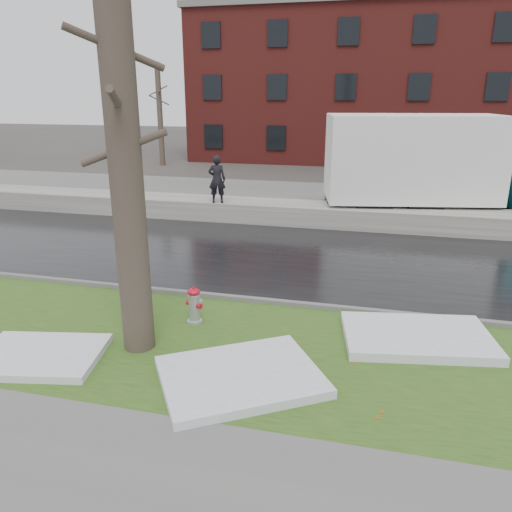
% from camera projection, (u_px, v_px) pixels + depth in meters
% --- Properties ---
extents(ground, '(120.00, 120.00, 0.00)m').
position_uv_depth(ground, '(256.00, 323.00, 10.63)').
color(ground, '#47423D').
rests_on(ground, ground).
extents(verge, '(60.00, 4.50, 0.04)m').
position_uv_depth(verge, '(241.00, 350.00, 9.47)').
color(verge, '#2B4818').
rests_on(verge, ground).
extents(sidewalk, '(60.00, 3.00, 0.05)m').
position_uv_depth(sidewalk, '(157.00, 498.00, 6.01)').
color(sidewalk, slate).
rests_on(sidewalk, ground).
extents(road, '(60.00, 7.00, 0.03)m').
position_uv_depth(road, '(293.00, 258.00, 14.77)').
color(road, black).
rests_on(road, ground).
extents(parking_lot, '(60.00, 9.00, 0.03)m').
position_uv_depth(parking_lot, '(326.00, 200.00, 22.61)').
color(parking_lot, slate).
rests_on(parking_lot, ground).
extents(curb, '(60.00, 0.15, 0.14)m').
position_uv_depth(curb, '(267.00, 302.00, 11.53)').
color(curb, slate).
rests_on(curb, ground).
extents(snowbank, '(60.00, 1.60, 0.75)m').
position_uv_depth(snowbank, '(313.00, 214.00, 18.53)').
color(snowbank, '#B1ADA2').
rests_on(snowbank, ground).
extents(brick_building, '(26.00, 12.00, 10.00)m').
position_uv_depth(brick_building, '(383.00, 88.00, 36.26)').
color(brick_building, maroon).
rests_on(brick_building, ground).
extents(bg_tree_left, '(1.40, 1.62, 6.50)m').
position_uv_depth(bg_tree_left, '(160.00, 114.00, 32.63)').
color(bg_tree_left, brown).
rests_on(bg_tree_left, ground).
extents(bg_tree_center, '(1.40, 1.62, 6.50)m').
position_uv_depth(bg_tree_center, '(263.00, 113.00, 34.94)').
color(bg_tree_center, brown).
rests_on(bg_tree_center, ground).
extents(fire_hydrant, '(0.40, 0.38, 0.81)m').
position_uv_depth(fire_hydrant, '(194.00, 304.00, 10.43)').
color(fire_hydrant, '#A8ABB1').
rests_on(fire_hydrant, verge).
extents(tree, '(1.49, 1.74, 7.29)m').
position_uv_depth(tree, '(124.00, 153.00, 8.44)').
color(tree, brown).
rests_on(tree, verge).
extents(box_truck, '(11.91, 4.55, 3.93)m').
position_uv_depth(box_truck, '(445.00, 166.00, 18.42)').
color(box_truck, black).
rests_on(box_truck, ground).
extents(worker, '(0.71, 0.54, 1.75)m').
position_uv_depth(worker, '(217.00, 179.00, 18.40)').
color(worker, black).
rests_on(worker, snowbank).
extents(snow_patch_near, '(3.27, 3.08, 0.16)m').
position_uv_depth(snow_patch_near, '(241.00, 376.00, 8.41)').
color(snow_patch_near, white).
rests_on(snow_patch_near, verge).
extents(snow_patch_far, '(2.47, 2.00, 0.14)m').
position_uv_depth(snow_patch_far, '(40.00, 356.00, 9.09)').
color(snow_patch_far, white).
rests_on(snow_patch_far, verge).
extents(snow_patch_side, '(3.06, 2.24, 0.18)m').
position_uv_depth(snow_patch_side, '(417.00, 337.00, 9.75)').
color(snow_patch_side, white).
rests_on(snow_patch_side, verge).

